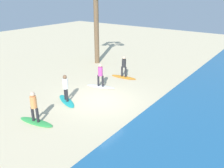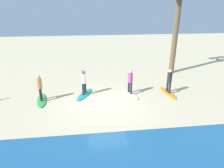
# 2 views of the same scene
# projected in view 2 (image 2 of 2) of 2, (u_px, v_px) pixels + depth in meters

# --- Properties ---
(ground_plane) EXTENTS (60.00, 60.00, 0.00)m
(ground_plane) POSITION_uv_depth(u_px,v_px,m) (107.00, 104.00, 12.15)
(ground_plane) COLOR beige
(surfboard_orange) EXTENTS (0.79, 2.15, 0.09)m
(surfboard_orange) POSITION_uv_depth(u_px,v_px,m) (168.00, 93.00, 13.60)
(surfboard_orange) COLOR orange
(surfboard_orange) RESTS_ON ground
(surfer_orange) EXTENTS (0.32, 0.46, 1.64)m
(surfer_orange) POSITION_uv_depth(u_px,v_px,m) (169.00, 79.00, 13.23)
(surfer_orange) COLOR #232328
(surfer_orange) RESTS_ON surfboard_orange
(surfboard_white) EXTENTS (1.16, 2.17, 0.09)m
(surfboard_white) POSITION_uv_depth(u_px,v_px,m) (130.00, 93.00, 13.49)
(surfboard_white) COLOR white
(surfboard_white) RESTS_ON ground
(surfer_white) EXTENTS (0.32, 0.45, 1.64)m
(surfer_white) POSITION_uv_depth(u_px,v_px,m) (130.00, 80.00, 13.12)
(surfer_white) COLOR #232328
(surfer_white) RESTS_ON surfboard_white
(surfboard_teal) EXTENTS (1.37, 2.14, 0.09)m
(surfboard_teal) POSITION_uv_depth(u_px,v_px,m) (85.00, 94.00, 13.35)
(surfboard_teal) COLOR teal
(surfboard_teal) RESTS_ON ground
(surfer_teal) EXTENTS (0.32, 0.43, 1.64)m
(surfer_teal) POSITION_uv_depth(u_px,v_px,m) (84.00, 81.00, 12.98)
(surfer_teal) COLOR #232328
(surfer_teal) RESTS_ON surfboard_teal
(surfboard_green) EXTENTS (0.90, 2.16, 0.09)m
(surfboard_green) POSITION_uv_depth(u_px,v_px,m) (42.00, 100.00, 12.52)
(surfboard_green) COLOR green
(surfboard_green) RESTS_ON ground
(surfer_green) EXTENTS (0.32, 0.46, 1.64)m
(surfer_green) POSITION_uv_depth(u_px,v_px,m) (39.00, 86.00, 12.15)
(surfer_green) COLOR #232328
(surfer_green) RESTS_ON surfboard_green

